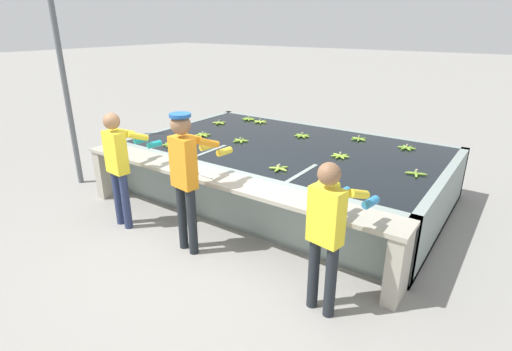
% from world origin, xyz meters
% --- Properties ---
extents(ground_plane, '(80.00, 80.00, 0.00)m').
position_xyz_m(ground_plane, '(0.00, 0.00, 0.00)').
color(ground_plane, gray).
rests_on(ground_plane, ground).
extents(wash_tank, '(4.87, 3.01, 0.84)m').
position_xyz_m(wash_tank, '(-0.00, 1.95, 0.41)').
color(wash_tank, gray).
rests_on(wash_tank, ground).
extents(work_ledge, '(4.87, 0.45, 0.84)m').
position_xyz_m(work_ledge, '(0.00, 0.23, 0.61)').
color(work_ledge, '#A8A393').
rests_on(work_ledge, ground).
extents(worker_0, '(0.45, 0.73, 1.60)m').
position_xyz_m(worker_0, '(-1.26, -0.30, 0.96)').
color(worker_0, navy).
rests_on(worker_0, ground).
extents(worker_1, '(0.47, 0.74, 1.74)m').
position_xyz_m(worker_1, '(-0.06, -0.27, 1.06)').
color(worker_1, '#1E2328').
rests_on(worker_1, ground).
extents(worker_2, '(0.48, 0.74, 1.55)m').
position_xyz_m(worker_2, '(1.79, -0.33, 0.92)').
color(worker_2, '#1E2328').
rests_on(worker_2, ground).
extents(banana_bunch_floating_0, '(0.28, 0.28, 0.08)m').
position_xyz_m(banana_bunch_floating_0, '(-1.49, 1.59, 0.85)').
color(banana_bunch_floating_0, '#8CB738').
rests_on(banana_bunch_floating_0, wash_tank).
extents(banana_bunch_floating_1, '(0.27, 0.27, 0.08)m').
position_xyz_m(banana_bunch_floating_1, '(-1.84, 2.45, 0.85)').
color(banana_bunch_floating_1, '#93BC3D').
rests_on(banana_bunch_floating_1, wash_tank).
extents(banana_bunch_floating_2, '(0.28, 0.28, 0.08)m').
position_xyz_m(banana_bunch_floating_2, '(-1.55, 3.03, 0.85)').
color(banana_bunch_floating_2, '#7FAD33').
rests_on(banana_bunch_floating_2, wash_tank).
extents(banana_bunch_floating_3, '(0.28, 0.28, 0.08)m').
position_xyz_m(banana_bunch_floating_3, '(2.05, 1.76, 0.85)').
color(banana_bunch_floating_3, '#75A333').
rests_on(banana_bunch_floating_3, wash_tank).
extents(banana_bunch_floating_4, '(0.28, 0.28, 0.08)m').
position_xyz_m(banana_bunch_floating_4, '(0.82, 2.90, 0.85)').
color(banana_bunch_floating_4, '#75A333').
rests_on(banana_bunch_floating_4, wash_tank).
extents(banana_bunch_floating_5, '(0.28, 0.27, 0.08)m').
position_xyz_m(banana_bunch_floating_5, '(-1.23, 2.98, 0.85)').
color(banana_bunch_floating_5, '#9EC642').
rests_on(banana_bunch_floating_5, wash_tank).
extents(banana_bunch_floating_6, '(0.28, 0.28, 0.08)m').
position_xyz_m(banana_bunch_floating_6, '(0.95, 1.87, 0.85)').
color(banana_bunch_floating_6, '#8CB738').
rests_on(banana_bunch_floating_6, wash_tank).
extents(banana_bunch_floating_7, '(0.27, 0.27, 0.08)m').
position_xyz_m(banana_bunch_floating_7, '(0.50, 0.91, 0.85)').
color(banana_bunch_floating_7, '#93BC3D').
rests_on(banana_bunch_floating_7, wash_tank).
extents(banana_bunch_floating_8, '(0.28, 0.28, 0.08)m').
position_xyz_m(banana_bunch_floating_8, '(-1.51, 0.86, 0.85)').
color(banana_bunch_floating_8, '#7FAD33').
rests_on(banana_bunch_floating_8, wash_tank).
extents(banana_bunch_floating_9, '(0.28, 0.28, 0.08)m').
position_xyz_m(banana_bunch_floating_9, '(-0.05, 2.54, 0.85)').
color(banana_bunch_floating_9, '#7FAD33').
rests_on(banana_bunch_floating_9, wash_tank).
extents(banana_bunch_floating_10, '(0.27, 0.27, 0.08)m').
position_xyz_m(banana_bunch_floating_10, '(-0.74, 1.68, 0.85)').
color(banana_bunch_floating_10, '#7FAD33').
rests_on(banana_bunch_floating_10, wash_tank).
extents(banana_bunch_floating_11, '(0.28, 0.27, 0.08)m').
position_xyz_m(banana_bunch_floating_11, '(1.63, 2.85, 0.85)').
color(banana_bunch_floating_11, '#75A333').
rests_on(banana_bunch_floating_11, wash_tank).
extents(knife_0, '(0.35, 0.05, 0.02)m').
position_xyz_m(knife_0, '(-0.24, 0.14, 0.85)').
color(knife_0, silver).
rests_on(knife_0, work_ledge).
extents(support_post_left, '(0.09, 0.09, 3.20)m').
position_xyz_m(support_post_left, '(-3.25, 0.25, 1.60)').
color(support_post_left, slate).
rests_on(support_post_left, ground).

